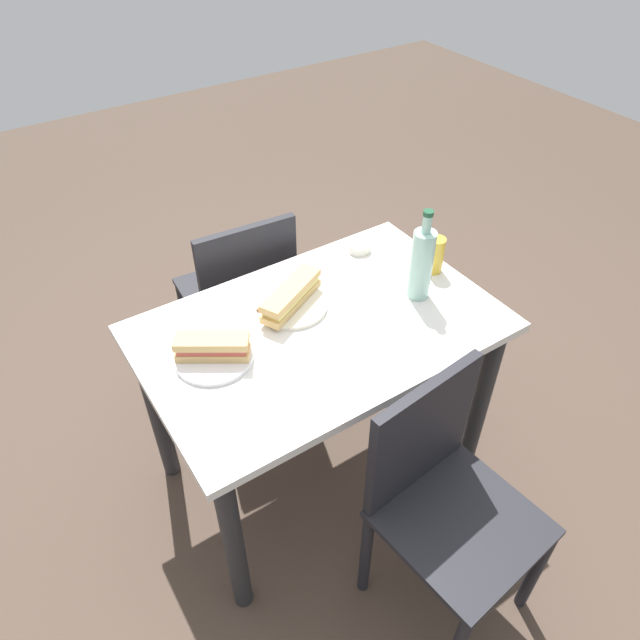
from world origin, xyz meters
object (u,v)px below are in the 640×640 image
baguette_sandwich_near (212,346)px  baguette_sandwich_far (291,295)px  knife_near (212,342)px  beer_glass (435,255)px  plate_near (214,357)px  plate_far (292,305)px  water_bottle (422,263)px  dining_table (320,354)px  chair_near (441,493)px  olive_bowl (359,247)px  knife_far (275,299)px  chair_far (242,294)px

baguette_sandwich_near → baguette_sandwich_far: bearing=13.7°
knife_near → beer_glass: bearing=-5.1°
plate_near → plate_far: (0.31, 0.08, 0.00)m
water_bottle → baguette_sandwich_near: bearing=171.9°
dining_table → water_bottle: bearing=-8.4°
chair_near → olive_bowl: size_ratio=10.25×
baguette_sandwich_far → plate_far: bearing=104.0°
knife_far → beer_glass: (0.55, -0.14, 0.05)m
baguette_sandwich_near → water_bottle: size_ratio=0.68×
chair_far → chair_near: size_ratio=1.00×
chair_far → chair_near: (0.05, -1.10, 0.00)m
knife_near → chair_near: bearing=-60.6°
baguette_sandwich_near → knife_near: bearing=69.5°
knife_near → dining_table: bearing=-16.4°
chair_far → water_bottle: (0.36, -0.60, 0.37)m
dining_table → plate_near: bearing=172.3°
knife_far → water_bottle: (0.41, -0.22, 0.11)m
baguette_sandwich_near → plate_far: baguette_sandwich_near is taller
baguette_sandwich_near → beer_glass: bearing=-1.6°
knife_far → knife_near: bearing=-164.7°
plate_far → olive_bowl: size_ratio=2.77×
baguette_sandwich_far → baguette_sandwich_near: bearing=-166.3°
knife_near → water_bottle: size_ratio=0.52×
dining_table → plate_far: bearing=103.6°
baguette_sandwich_far → olive_bowl: baguette_sandwich_far is taller
baguette_sandwich_far → water_bottle: size_ratio=0.83×
baguette_sandwich_far → beer_glass: 0.52m
dining_table → plate_far: size_ratio=4.79×
water_bottle → olive_bowl: size_ratio=3.81×
chair_near → plate_near: (-0.38, 0.60, 0.25)m
chair_near → baguette_sandwich_far: size_ratio=3.24×
olive_bowl → water_bottle: bearing=-88.4°
chair_near → knife_near: chair_near is taller
plate_near → olive_bowl: bearing=17.6°
dining_table → chair_far: bearing=90.7°
beer_glass → baguette_sandwich_near: bearing=178.4°
plate_near → water_bottle: bearing=-8.1°
chair_far → beer_glass: beer_glass is taller
water_bottle → knife_far: bearing=152.3°
olive_bowl → baguette_sandwich_far: bearing=-159.2°
dining_table → plate_far: (-0.03, 0.12, 0.13)m
chair_near → baguette_sandwich_near: bearing=122.6°
knife_far → beer_glass: 0.57m
chair_far → beer_glass: 0.78m
chair_far → water_bottle: bearing=-59.5°
plate_near → knife_near: 0.05m
dining_table → beer_glass: 0.52m
dining_table → chair_far: chair_far is taller
chair_far → plate_far: 0.50m
beer_glass → olive_bowl: beer_glass is taller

